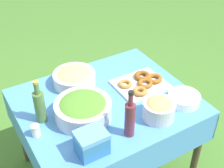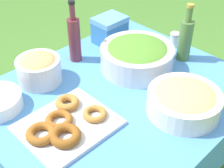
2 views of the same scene
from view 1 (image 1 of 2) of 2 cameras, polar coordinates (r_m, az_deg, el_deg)
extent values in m
plane|color=#477A2D|center=(2.59, -0.91, -15.16)|extent=(14.00, 14.00, 0.00)
cube|color=#4C8CD1|center=(2.09, -1.09, -3.32)|extent=(1.14, 0.95, 0.02)
cube|color=#4C8CD1|center=(1.90, 6.24, -13.94)|extent=(1.14, 0.01, 0.22)
cube|color=#4C8CD1|center=(2.50, -6.44, 0.45)|extent=(1.14, 0.01, 0.22)
cube|color=#4C8CD1|center=(2.03, -15.21, -11.08)|extent=(0.01, 0.95, 0.22)
cube|color=#4C8CD1|center=(2.43, 10.52, -1.13)|extent=(0.01, 0.95, 0.22)
cylinder|color=#473828|center=(2.35, 15.39, -11.31)|extent=(0.05, 0.05, 0.68)
cylinder|color=#473828|center=(2.49, -16.23, -8.01)|extent=(0.05, 0.05, 0.68)
cylinder|color=#473828|center=(2.80, 3.79, -0.76)|extent=(0.05, 0.05, 0.68)
cylinder|color=silver|center=(1.93, -5.30, -4.82)|extent=(0.35, 0.35, 0.11)
ellipsoid|color=#51892D|center=(1.90, -5.37, -3.85)|extent=(0.31, 0.31, 0.07)
cylinder|color=silver|center=(2.22, -6.89, 0.97)|extent=(0.30, 0.30, 0.09)
ellipsoid|color=tan|center=(2.20, -6.95, 1.65)|extent=(0.26, 0.26, 0.07)
cube|color=silver|center=(2.22, 5.24, -0.14)|extent=(0.35, 0.30, 0.02)
torus|color=#B27533|center=(2.19, 2.42, 0.01)|extent=(0.14, 0.14, 0.02)
torus|color=brown|center=(2.27, 5.56, 1.50)|extent=(0.14, 0.14, 0.03)
torus|color=#93561E|center=(2.25, 7.76, 1.00)|extent=(0.15, 0.15, 0.03)
torus|color=#93561E|center=(2.20, 6.10, 0.10)|extent=(0.13, 0.13, 0.03)
torus|color=#B27533|center=(2.12, 5.14, -1.34)|extent=(0.11, 0.11, 0.03)
cylinder|color=white|center=(2.12, 12.93, -3.14)|extent=(0.21, 0.21, 0.01)
cylinder|color=white|center=(2.11, 12.97, -2.88)|extent=(0.21, 0.21, 0.01)
cylinder|color=white|center=(2.11, 13.02, -2.63)|extent=(0.21, 0.21, 0.01)
cylinder|color=white|center=(2.10, 13.06, -2.38)|extent=(0.21, 0.21, 0.01)
cylinder|color=white|center=(2.09, 13.11, -2.12)|extent=(0.21, 0.21, 0.01)
cylinder|color=#4C7238|center=(1.92, -13.04, -4.15)|extent=(0.07, 0.07, 0.21)
cylinder|color=#4C7238|center=(1.84, -13.62, -0.84)|extent=(0.03, 0.03, 0.07)
cylinder|color=#A58C33|center=(1.81, -13.82, 0.26)|extent=(0.03, 0.03, 0.01)
cylinder|color=maroon|center=(1.78, 3.26, -6.60)|extent=(0.06, 0.06, 0.22)
cylinder|color=maroon|center=(1.68, 3.43, -2.87)|extent=(0.03, 0.03, 0.08)
cylinder|color=black|center=(1.65, 3.49, -1.62)|extent=(0.03, 0.03, 0.02)
cylinder|color=silver|center=(1.94, 8.54, -4.79)|extent=(0.20, 0.20, 0.12)
ellipsoid|color=tan|center=(1.91, 8.66, -3.80)|extent=(0.18, 0.18, 0.07)
cube|color=#3372B7|center=(1.72, -3.73, -11.00)|extent=(0.16, 0.13, 0.12)
cube|color=#60A0E5|center=(1.67, -3.83, -9.30)|extent=(0.17, 0.13, 0.03)
cylinder|color=white|center=(1.88, -13.74, -8.41)|extent=(0.05, 0.05, 0.06)
cylinder|color=silver|center=(1.85, -13.91, -7.57)|extent=(0.05, 0.05, 0.01)
camera|label=2|loc=(2.71, 5.71, 26.52)|focal=50.00mm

